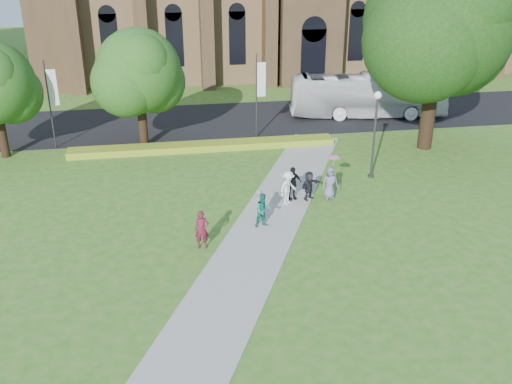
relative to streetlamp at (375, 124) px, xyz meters
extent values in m
plane|color=#356E21|center=(-7.50, -6.50, -3.30)|extent=(160.00, 160.00, 0.00)
cube|color=black|center=(-7.50, 13.50, -3.29)|extent=(160.00, 10.00, 0.02)
cube|color=#B2B2A8|center=(-7.50, -5.50, -3.28)|extent=(15.58, 28.54, 0.04)
cube|color=gold|center=(-9.50, 6.70, -3.07)|extent=(18.00, 1.40, 0.45)
cube|color=brown|center=(2.50, 24.50, 1.20)|extent=(6.00, 2.50, 9.00)
cylinder|color=#38383D|center=(0.00, 0.00, -0.90)|extent=(0.14, 0.14, 4.80)
sphere|color=white|center=(0.00, 0.00, 1.72)|extent=(0.44, 0.44, 0.44)
cylinder|color=#38383D|center=(0.00, 0.00, -3.22)|extent=(0.36, 0.36, 0.15)
cylinder|color=#332114|center=(5.50, 4.50, 0.00)|extent=(0.96, 0.96, 6.60)
sphere|color=#14380F|center=(5.50, 4.50, 5.10)|extent=(9.60, 9.60, 9.60)
cylinder|color=#332114|center=(-22.50, 7.50, -1.37)|extent=(0.56, 0.56, 3.85)
cylinder|color=#332114|center=(-13.50, 8.00, -1.23)|extent=(0.60, 0.60, 4.12)
sphere|color=#2B5419|center=(-13.50, 8.00, 1.95)|extent=(5.60, 5.60, 5.60)
cylinder|color=#38383D|center=(-5.50, 8.70, -0.30)|extent=(0.10, 0.10, 6.00)
cube|color=white|center=(-5.15, 8.70, 0.90)|extent=(0.60, 0.02, 2.40)
cylinder|color=#38383D|center=(-19.50, 8.70, -0.30)|extent=(0.10, 0.10, 6.00)
cube|color=white|center=(-19.15, 8.70, 0.90)|extent=(0.60, 0.02, 2.40)
imported|color=white|center=(4.21, 12.56, -1.55)|extent=(12.66, 4.60, 3.45)
imported|color=maroon|center=(-10.73, -6.99, -2.35)|extent=(0.68, 0.45, 1.82)
imported|color=#177361|center=(-7.58, -5.36, -2.38)|extent=(0.97, 0.82, 1.75)
imported|color=white|center=(-5.79, -2.94, -2.33)|extent=(1.36, 1.30, 1.86)
imported|color=black|center=(-5.45, -2.41, -2.32)|extent=(1.17, 0.68, 1.88)
imported|color=slate|center=(-3.36, -2.61, -2.36)|extent=(0.89, 0.59, 1.79)
imported|color=#232229|center=(-4.53, -2.57, -2.45)|extent=(1.49, 1.27, 1.62)
imported|color=gray|center=(-7.65, -4.84, -2.39)|extent=(0.76, 0.69, 1.73)
imported|color=#D0939B|center=(-3.18, -2.51, -1.16)|extent=(0.85, 0.85, 0.60)
camera|label=1|loc=(-12.20, -30.19, 9.68)|focal=40.00mm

